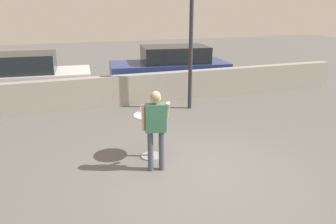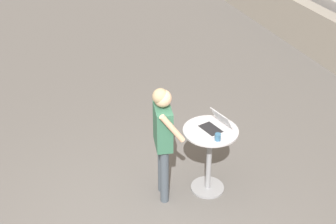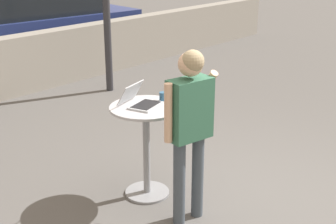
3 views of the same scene
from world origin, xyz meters
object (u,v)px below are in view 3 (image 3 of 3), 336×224
Objects in this scene: laptop at (140,101)px; standing_person at (190,117)px; coffee_mug at (163,97)px; cafe_table at (146,137)px; parked_car_near_street at (33,23)px.

standing_person reaches higher than laptop.
laptop is 0.26m from coffee_mug.
laptop reaches higher than cafe_table.
cafe_table is at bearing 82.16° from standing_person.
parked_car_near_street is (2.58, 6.31, -0.19)m from standing_person.
cafe_table is 0.43m from coffee_mug.
laptop is (-0.01, 0.06, 0.37)m from cafe_table.
laptop is 0.26× the size of standing_person.
coffee_mug is at bearing -16.55° from laptop.
cafe_table is at bearing -75.71° from laptop.
cafe_table is 8.83× the size of coffee_mug.
standing_person is 6.82m from parked_car_near_street.
standing_person is 0.34× the size of parked_car_near_street.
standing_person reaches higher than coffee_mug.
coffee_mug is (0.25, -0.07, -0.00)m from laptop.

